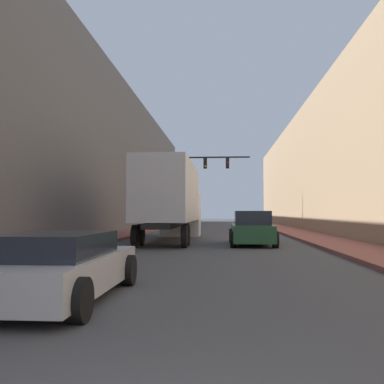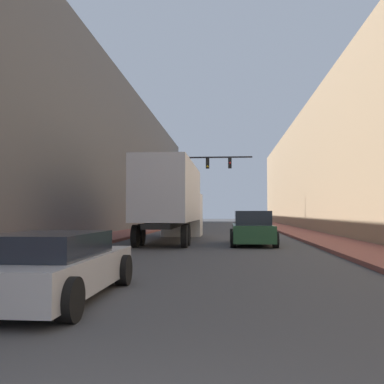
{
  "view_description": "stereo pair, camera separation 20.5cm",
  "coord_description": "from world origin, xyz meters",
  "views": [
    {
      "loc": [
        0.74,
        -1.7,
        1.54
      ],
      "look_at": [
        -0.61,
        16.66,
        2.42
      ],
      "focal_mm": 40.0,
      "sensor_mm": 36.0,
      "label": 1
    },
    {
      "loc": [
        0.94,
        -1.68,
        1.54
      ],
      "look_at": [
        -0.61,
        16.66,
        2.42
      ],
      "focal_mm": 40.0,
      "sensor_mm": 36.0,
      "label": 2
    }
  ],
  "objects": [
    {
      "name": "sidewalk_left",
      "position": [
        -6.1,
        30.0,
        0.07
      ],
      "size": [
        2.67,
        80.0,
        0.15
      ],
      "color": "brown",
      "rests_on": "ground"
    },
    {
      "name": "building_left",
      "position": [
        -10.43,
        30.0,
        6.3
      ],
      "size": [
        6.0,
        80.0,
        12.59
      ],
      "color": "#66605B",
      "rests_on": "ground"
    },
    {
      "name": "sidewalk_right",
      "position": [
        6.1,
        30.0,
        0.07
      ],
      "size": [
        2.67,
        80.0,
        0.15
      ],
      "color": "brown",
      "rests_on": "ground"
    },
    {
      "name": "semi_truck",
      "position": [
        -2.04,
        21.5,
        2.24
      ],
      "size": [
        2.46,
        11.94,
        4.02
      ],
      "color": "silver",
      "rests_on": "ground"
    },
    {
      "name": "traffic_signal_gantry",
      "position": [
        -2.52,
        34.78,
        4.73
      ],
      "size": [
        7.72,
        0.35,
        6.56
      ],
      "color": "black",
      "rests_on": "ground"
    },
    {
      "name": "sedan_car",
      "position": [
        -2.19,
        5.72,
        0.58
      ],
      "size": [
        2.08,
        4.39,
        1.18
      ],
      "color": "#B7B7BC",
      "rests_on": "ground"
    },
    {
      "name": "building_right",
      "position": [
        10.43,
        30.0,
        5.29
      ],
      "size": [
        6.0,
        80.0,
        10.57
      ],
      "color": "tan",
      "rests_on": "ground"
    },
    {
      "name": "suv_car",
      "position": [
        2.07,
        18.73,
        0.76
      ],
      "size": [
        2.08,
        4.58,
        1.61
      ],
      "color": "#234C2D",
      "rests_on": "ground"
    }
  ]
}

